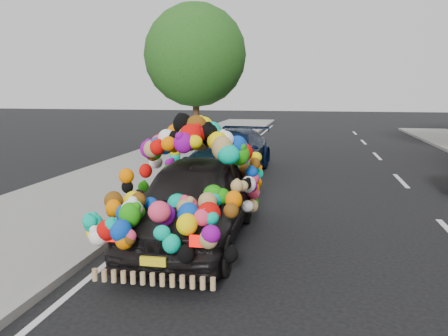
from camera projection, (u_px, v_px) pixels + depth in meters
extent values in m
plane|color=black|center=(257.00, 224.00, 8.65)|extent=(100.00, 100.00, 0.00)
cube|color=gray|center=(61.00, 209.00, 9.48)|extent=(4.00, 60.00, 0.12)
cube|color=gray|center=(145.00, 214.00, 9.10)|extent=(0.15, 60.00, 0.13)
cylinder|color=#332114|center=(196.00, 121.00, 18.33)|extent=(0.28, 0.28, 2.73)
sphere|color=#114112|center=(196.00, 55.00, 17.86)|extent=(4.20, 4.20, 4.20)
imported|color=black|center=(194.00, 200.00, 7.56)|extent=(1.84, 4.34, 1.46)
cube|color=red|center=(109.00, 236.00, 5.56)|extent=(0.22, 0.07, 0.14)
cube|color=red|center=(198.00, 241.00, 5.35)|extent=(0.22, 0.07, 0.14)
cube|color=yellow|center=(153.00, 261.00, 5.50)|extent=(0.34, 0.05, 0.12)
imported|color=black|center=(230.00, 153.00, 13.52)|extent=(2.28, 4.96, 1.40)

